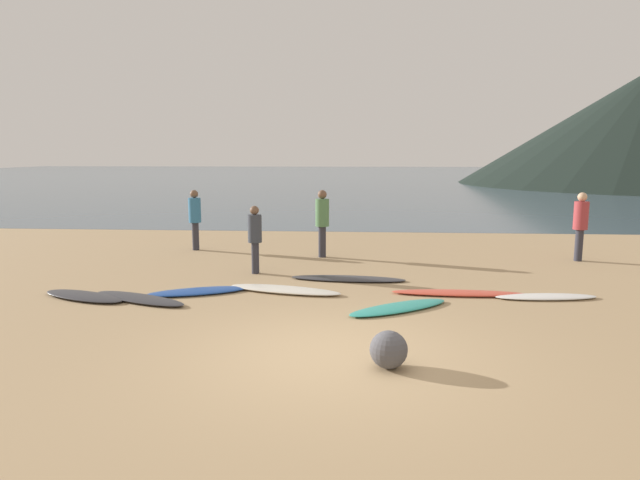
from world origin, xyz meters
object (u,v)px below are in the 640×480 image
surfboard_6 (459,293)px  person_0 (195,215)px  surfboard_0 (84,296)px  surfboard_4 (348,279)px  beach_rock_near (389,350)px  surfboard_2 (198,291)px  surfboard_5 (399,307)px  person_2 (322,218)px  person_3 (581,221)px  surfboard_7 (546,297)px  surfboard_3 (285,290)px  surfboard_1 (139,298)px  person_1 (255,234)px

surfboard_6 → person_0: (-6.71, 4.70, 0.99)m
surfboard_0 → person_0: bearing=105.5°
surfboard_4 → beach_rock_near: bearing=-79.1°
beach_rock_near → surfboard_0: bearing=151.5°
surfboard_2 → surfboard_5: size_ratio=0.95×
surfboard_2 → beach_rock_near: size_ratio=4.00×
surfboard_5 → surfboard_6: 1.69m
person_2 → person_3: bearing=-172.4°
surfboard_4 → surfboard_7: surfboard_7 is taller
surfboard_3 → beach_rock_near: beach_rock_near is taller
surfboard_2 → surfboard_6: surfboard_2 is taller
surfboard_1 → surfboard_6: (6.15, 0.86, -0.01)m
surfboard_1 → surfboard_2: 1.14m
surfboard_0 → person_0: person_0 is taller
surfboard_5 → person_0: (-5.44, 5.82, 0.99)m
surfboard_4 → person_2: (-0.75, 2.70, 1.03)m
surfboard_3 → beach_rock_near: bearing=-50.2°
beach_rock_near → person_3: bearing=55.1°
surfboard_3 → person_1: 2.12m
surfboard_2 → surfboard_4: bearing=3.1°
person_3 → surfboard_6: bearing=-98.7°
person_0 → surfboard_0: bearing=-3.0°
surfboard_6 → person_2: (-2.97, 3.84, 1.03)m
surfboard_1 → surfboard_5: 4.89m
surfboard_2 → person_1: bearing=45.4°
surfboard_7 → surfboard_4: bearing=155.8°
surfboard_3 → beach_rock_near: size_ratio=4.76×
surfboard_6 → person_0: size_ratio=1.52×
person_0 → surfboard_6: bearing=58.1°
surfboard_3 → surfboard_5: 2.48m
person_2 → surfboard_7: bearing=147.1°
person_2 → person_3: size_ratio=1.02×
surfboard_1 → person_3: 10.96m
surfboard_1 → surfboard_3: surfboard_3 is taller
person_0 → person_1: person_0 is taller
surfboard_7 → surfboard_6: bearing=168.9°
surfboard_2 → surfboard_3: bearing=-14.2°
surfboard_6 → person_3: size_ratio=1.48×
surfboard_1 → surfboard_5: size_ratio=1.03×
surfboard_0 → person_3: person_3 is taller
surfboard_0 → beach_rock_near: beach_rock_near is taller
surfboard_3 → surfboard_6: surfboard_3 is taller
surfboard_2 → surfboard_6: (5.20, 0.23, -0.00)m
surfboard_0 → person_0: (0.58, 5.47, 0.98)m
surfboard_4 → surfboard_0: bearing=-155.5°
surfboard_7 → surfboard_5: bearing=-167.0°
person_3 → person_0: bearing=-149.2°
surfboard_2 → person_0: 5.25m
surfboard_0 → surfboard_4: size_ratio=0.76×
surfboard_3 → surfboard_0: bearing=-154.8°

